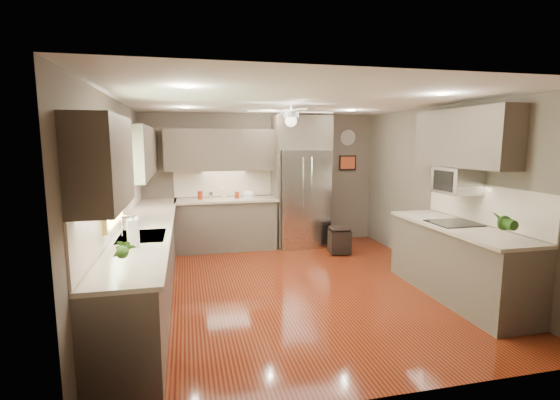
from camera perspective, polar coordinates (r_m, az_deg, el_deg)
name	(u,v)px	position (r m, az deg, el deg)	size (l,w,h in m)	color
floor	(296,287)	(5.72, 2.23, -12.08)	(5.00, 5.00, 0.00)	#461109
ceiling	(297,101)	(5.38, 2.38, 13.73)	(5.00, 5.00, 0.00)	white
wall_back	(262,179)	(7.83, -2.56, 2.91)	(4.50, 4.50, 0.00)	brown
wall_front	(386,243)	(3.11, 14.68, -5.85)	(4.50, 4.50, 0.00)	brown
wall_left	(117,203)	(5.28, -21.95, -0.38)	(5.00, 5.00, 0.00)	brown
wall_right	(445,192)	(6.38, 22.18, 1.03)	(5.00, 5.00, 0.00)	brown
canister_a	(200,195)	(7.43, -11.17, 0.67)	(0.09, 0.09, 0.15)	maroon
canister_b	(211,195)	(7.48, -9.71, 0.69)	(0.08, 0.08, 0.13)	silver
canister_c	(224,194)	(7.51, -7.93, 0.91)	(0.11, 0.11, 0.18)	beige
canister_d	(237,195)	(7.50, -6.07, 0.69)	(0.08, 0.08, 0.13)	maroon
soap_bottle	(135,220)	(5.31, -19.70, -2.64)	(0.08, 0.08, 0.18)	white
potted_plant_left	(124,249)	(3.63, -21.10, -6.49)	(0.17, 0.12, 0.33)	#274F16
potted_plant_right	(504,222)	(5.01, 28.99, -2.74)	(0.20, 0.16, 0.37)	#274F16
bowl	(249,197)	(7.50, -4.42, 0.47)	(0.22, 0.22, 0.05)	beige
left_run	(147,259)	(5.55, -18.23, -7.88)	(0.65, 4.70, 1.45)	brown
back_run	(227,223)	(7.55, -7.53, -3.24)	(1.85, 0.65, 1.45)	brown
uppers	(234,149)	(5.91, -6.51, 7.11)	(4.50, 4.70, 0.95)	brown
window	(111,182)	(4.75, -22.70, 2.31)	(0.05, 1.12, 0.92)	#BFF2B2
sink	(142,239)	(4.82, -18.86, -5.18)	(0.50, 0.70, 0.32)	silver
refrigerator	(302,184)	(7.67, 3.06, 2.32)	(1.06, 0.75, 2.45)	silver
right_run	(458,260)	(5.71, 23.74, -7.72)	(0.70, 2.20, 1.45)	brown
microwave	(457,180)	(5.78, 23.62, 2.54)	(0.43, 0.55, 0.34)	silver
ceiling_fan	(291,116)	(5.65, 1.54, 11.77)	(1.18, 1.18, 0.32)	white
recessed_lights	(286,104)	(5.75, 0.90, 13.33)	(2.84, 3.14, 0.01)	white
wall_clock	(348,138)	(8.28, 9.55, 8.64)	(0.30, 0.03, 0.30)	white
framed_print	(348,163)	(8.29, 9.48, 5.18)	(0.36, 0.03, 0.30)	black
stool	(339,240)	(7.30, 8.35, -5.65)	(0.40, 0.40, 0.45)	black
paper_towel	(133,233)	(4.33, -19.95, -4.37)	(0.12, 0.12, 0.30)	white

